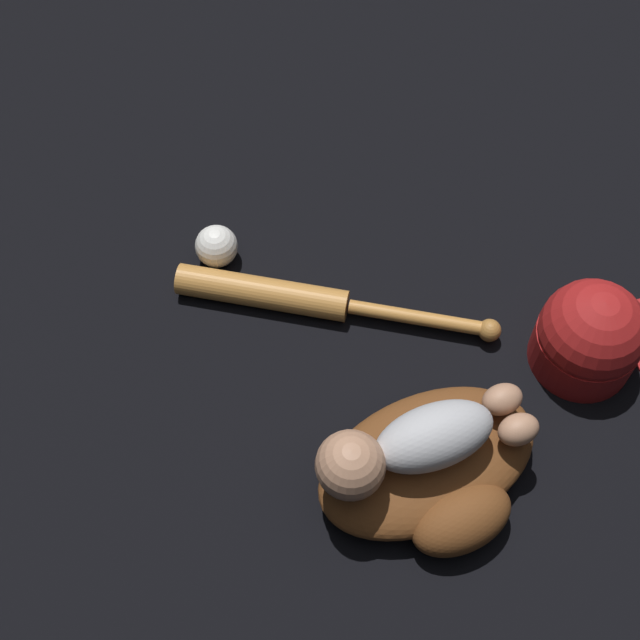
{
  "coord_description": "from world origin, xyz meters",
  "views": [
    {
      "loc": [
        0.24,
        0.42,
        1.25
      ],
      "look_at": [
        0.16,
        -0.29,
        0.07
      ],
      "focal_mm": 50.0,
      "sensor_mm": 36.0,
      "label": 1
    }
  ],
  "objects_px": {
    "baseball_bat": "(295,298)",
    "baseball": "(216,246)",
    "baseball_glove": "(433,470)",
    "baseball_cap": "(590,336)",
    "baby_figure": "(413,444)"
  },
  "relations": [
    {
      "from": "baseball",
      "to": "baseball_bat",
      "type": "bearing_deg",
      "value": 137.86
    },
    {
      "from": "baby_figure",
      "to": "baseball_glove",
      "type": "bearing_deg",
      "value": 168.72
    },
    {
      "from": "baseball_bat",
      "to": "baseball",
      "type": "height_order",
      "value": "baseball"
    },
    {
      "from": "baseball_glove",
      "to": "baseball",
      "type": "relative_size",
      "value": 5.38
    },
    {
      "from": "baseball_glove",
      "to": "baseball",
      "type": "distance_m",
      "value": 0.53
    },
    {
      "from": "baseball",
      "to": "baby_figure",
      "type": "bearing_deg",
      "value": 120.78
    },
    {
      "from": "baseball_glove",
      "to": "baseball",
      "type": "bearing_deg",
      "value": -56.21
    },
    {
      "from": "baseball",
      "to": "baseball_cap",
      "type": "height_order",
      "value": "baseball_cap"
    },
    {
      "from": "baseball_bat",
      "to": "baseball",
      "type": "bearing_deg",
      "value": -42.14
    },
    {
      "from": "baby_figure",
      "to": "baseball",
      "type": "height_order",
      "value": "baby_figure"
    },
    {
      "from": "baseball_glove",
      "to": "baseball_bat",
      "type": "bearing_deg",
      "value": -62.46
    },
    {
      "from": "baseball_glove",
      "to": "baseball_cap",
      "type": "bearing_deg",
      "value": -146.46
    },
    {
      "from": "baby_figure",
      "to": "baseball_cap",
      "type": "xyz_separation_m",
      "value": [
        -0.31,
        -0.17,
        -0.06
      ]
    },
    {
      "from": "baseball_bat",
      "to": "baseball_cap",
      "type": "bearing_deg",
      "value": 161.93
    },
    {
      "from": "baseball_glove",
      "to": "baseball_cap",
      "type": "xyz_separation_m",
      "value": [
        -0.27,
        -0.18,
        0.02
      ]
    }
  ]
}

